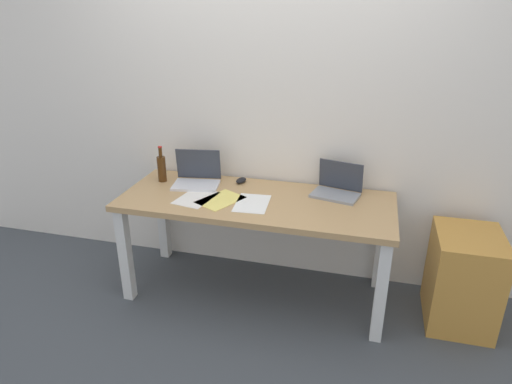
{
  "coord_description": "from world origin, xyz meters",
  "views": [
    {
      "loc": [
        0.69,
        -2.64,
        1.94
      ],
      "look_at": [
        0.0,
        0.0,
        0.78
      ],
      "focal_mm": 31.56,
      "sensor_mm": 36.0,
      "label": 1
    }
  ],
  "objects_px": {
    "desk": "(256,212)",
    "laptop_left": "(197,177)",
    "filing_cabinet": "(463,279)",
    "beer_bottle": "(162,168)",
    "laptop_right": "(337,188)",
    "computer_mouse": "(241,180)"
  },
  "relations": [
    {
      "from": "laptop_left",
      "to": "filing_cabinet",
      "type": "distance_m",
      "value": 1.89
    },
    {
      "from": "laptop_left",
      "to": "beer_bottle",
      "type": "height_order",
      "value": "beer_bottle"
    },
    {
      "from": "computer_mouse",
      "to": "filing_cabinet",
      "type": "height_order",
      "value": "computer_mouse"
    },
    {
      "from": "desk",
      "to": "laptop_right",
      "type": "relative_size",
      "value": 5.26
    },
    {
      "from": "computer_mouse",
      "to": "laptop_right",
      "type": "bearing_deg",
      "value": 11.47
    },
    {
      "from": "desk",
      "to": "filing_cabinet",
      "type": "bearing_deg",
      "value": 1.4
    },
    {
      "from": "desk",
      "to": "filing_cabinet",
      "type": "height_order",
      "value": "desk"
    },
    {
      "from": "beer_bottle",
      "to": "laptop_right",
      "type": "bearing_deg",
      "value": 2.97
    },
    {
      "from": "desk",
      "to": "beer_bottle",
      "type": "xyz_separation_m",
      "value": [
        -0.74,
        0.14,
        0.2
      ]
    },
    {
      "from": "laptop_right",
      "to": "beer_bottle",
      "type": "xyz_separation_m",
      "value": [
        -1.25,
        -0.07,
        0.05
      ]
    },
    {
      "from": "filing_cabinet",
      "to": "laptop_left",
      "type": "bearing_deg",
      "value": 176.52
    },
    {
      "from": "laptop_left",
      "to": "beer_bottle",
      "type": "relative_size",
      "value": 1.34
    },
    {
      "from": "laptop_left",
      "to": "computer_mouse",
      "type": "bearing_deg",
      "value": 20.35
    },
    {
      "from": "laptop_right",
      "to": "computer_mouse",
      "type": "bearing_deg",
      "value": 176.1
    },
    {
      "from": "desk",
      "to": "laptop_left",
      "type": "distance_m",
      "value": 0.52
    },
    {
      "from": "filing_cabinet",
      "to": "computer_mouse",
      "type": "bearing_deg",
      "value": 171.79
    },
    {
      "from": "laptop_left",
      "to": "beer_bottle",
      "type": "xyz_separation_m",
      "value": [
        -0.27,
        -0.0,
        0.05
      ]
    },
    {
      "from": "laptop_left",
      "to": "laptop_right",
      "type": "relative_size",
      "value": 1.02
    },
    {
      "from": "laptop_right",
      "to": "filing_cabinet",
      "type": "distance_m",
      "value": 0.98
    },
    {
      "from": "computer_mouse",
      "to": "laptop_left",
      "type": "bearing_deg",
      "value": -144.28
    },
    {
      "from": "laptop_right",
      "to": "computer_mouse",
      "type": "height_order",
      "value": "laptop_right"
    },
    {
      "from": "laptop_right",
      "to": "computer_mouse",
      "type": "distance_m",
      "value": 0.69
    }
  ]
}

